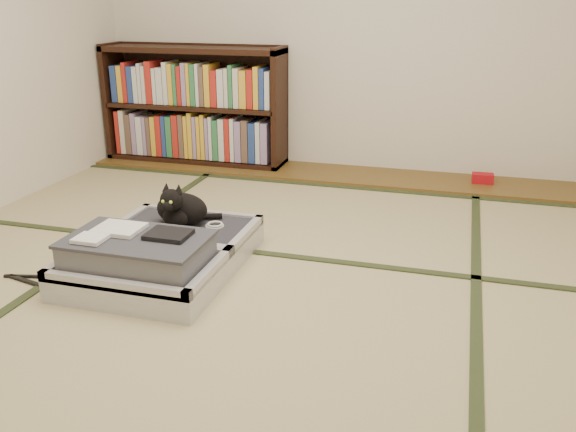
# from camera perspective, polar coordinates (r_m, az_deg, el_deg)

# --- Properties ---
(floor) EXTENTS (4.50, 4.50, 0.00)m
(floor) POSITION_cam_1_polar(r_m,az_deg,el_deg) (2.92, -2.87, -6.79)
(floor) COLOR tan
(floor) RESTS_ON ground
(wood_strip) EXTENTS (4.00, 0.50, 0.02)m
(wood_strip) POSITION_cam_1_polar(r_m,az_deg,el_deg) (4.73, 4.99, 3.91)
(wood_strip) COLOR brown
(wood_strip) RESTS_ON ground
(red_item) EXTENTS (0.15, 0.10, 0.07)m
(red_item) POSITION_cam_1_polar(r_m,az_deg,el_deg) (4.67, 17.76, 3.38)
(red_item) COLOR #AD0D16
(red_item) RESTS_ON wood_strip
(tatami_borders) EXTENTS (4.00, 4.50, 0.01)m
(tatami_borders) POSITION_cam_1_polar(r_m,az_deg,el_deg) (3.35, -0.14, -3.07)
(tatami_borders) COLOR #2D381E
(tatami_borders) RESTS_ON ground
(bookcase) EXTENTS (1.48, 0.34, 0.95)m
(bookcase) POSITION_cam_1_polar(r_m,az_deg,el_deg) (5.06, -8.73, 9.97)
(bookcase) COLOR black
(bookcase) RESTS_ON wood_strip
(suitcase) EXTENTS (0.74, 0.98, 0.29)m
(suitcase) POSITION_cam_1_polar(r_m,az_deg,el_deg) (3.10, -11.94, -3.48)
(suitcase) COLOR silver
(suitcase) RESTS_ON floor
(cat) EXTENTS (0.33, 0.33, 0.26)m
(cat) POSITION_cam_1_polar(r_m,az_deg,el_deg) (3.30, -10.07, 0.67)
(cat) COLOR black
(cat) RESTS_ON suitcase
(cable_coil) EXTENTS (0.10, 0.10, 0.02)m
(cable_coil) POSITION_cam_1_polar(r_m,az_deg,el_deg) (3.29, -6.88, -0.86)
(cable_coil) COLOR white
(cable_coil) RESTS_ON suitcase
(hanger) EXTENTS (0.45, 0.25, 0.01)m
(hanger) POSITION_cam_1_polar(r_m,az_deg,el_deg) (3.19, -21.84, -5.77)
(hanger) COLOR black
(hanger) RESTS_ON floor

